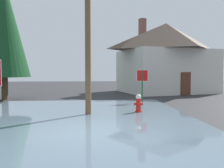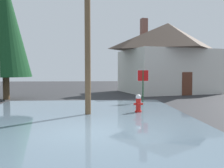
% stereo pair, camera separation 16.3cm
% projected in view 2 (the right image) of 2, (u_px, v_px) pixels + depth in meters
% --- Properties ---
extents(ground_plane, '(80.00, 80.00, 0.10)m').
position_uv_depth(ground_plane, '(90.00, 134.00, 8.41)').
color(ground_plane, '#2D2D30').
extents(flood_puddle, '(10.25, 12.41, 0.06)m').
position_uv_depth(flood_puddle, '(78.00, 118.00, 10.99)').
color(flood_puddle, slate).
rests_on(flood_puddle, ground).
extents(lane_stop_bar, '(3.01, 0.38, 0.01)m').
position_uv_depth(lane_stop_bar, '(91.00, 148.00, 6.82)').
color(lane_stop_bar, silver).
rests_on(lane_stop_bar, ground).
extents(fire_hydrant, '(0.48, 0.41, 0.95)m').
position_uv_depth(fire_hydrant, '(138.00, 104.00, 12.34)').
color(fire_hydrant, red).
rests_on(fire_hydrant, ground).
extents(utility_pole, '(1.60, 0.28, 7.56)m').
position_uv_depth(utility_pole, '(88.00, 32.00, 11.53)').
color(utility_pole, brown).
rests_on(utility_pole, ground).
extents(stop_sign_far, '(0.75, 0.08, 2.18)m').
position_uv_depth(stop_sign_far, '(143.00, 79.00, 16.15)').
color(stop_sign_far, '#1E4C28').
rests_on(stop_sign_far, ground).
extents(house, '(10.21, 8.94, 7.30)m').
position_uv_depth(house, '(168.00, 56.00, 24.01)').
color(house, beige).
rests_on(house, ground).
extents(pine_tree_mid_left, '(3.72, 3.72, 9.30)m').
position_uv_depth(pine_tree_mid_left, '(5.00, 25.00, 17.82)').
color(pine_tree_mid_left, '#4C3823').
rests_on(pine_tree_mid_left, ground).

